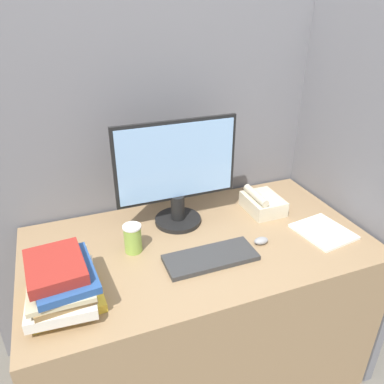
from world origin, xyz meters
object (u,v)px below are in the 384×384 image
(desk_telephone, at_px, (262,203))
(monitor, at_px, (177,174))
(keyboard, at_px, (210,258))
(book_stack, at_px, (61,283))
(mouse, at_px, (261,241))
(coffee_cup, at_px, (133,238))

(desk_telephone, bearing_deg, monitor, 173.19)
(desk_telephone, bearing_deg, keyboard, -145.82)
(keyboard, bearing_deg, book_stack, -177.05)
(mouse, bearing_deg, desk_telephone, 58.89)
(keyboard, bearing_deg, mouse, 5.59)
(monitor, xyz_separation_m, desk_telephone, (0.41, -0.05, -0.20))
(coffee_cup, distance_m, book_stack, 0.34)
(mouse, relative_size, book_stack, 0.20)
(keyboard, xyz_separation_m, mouse, (0.24, 0.02, 0.00))
(keyboard, relative_size, mouse, 5.80)
(mouse, bearing_deg, monitor, 132.90)
(monitor, height_order, desk_telephone, monitor)
(monitor, bearing_deg, mouse, -47.10)
(coffee_cup, bearing_deg, keyboard, -31.92)
(monitor, bearing_deg, book_stack, -146.94)
(mouse, height_order, coffee_cup, coffee_cup)
(keyboard, xyz_separation_m, coffee_cup, (-0.27, 0.17, 0.05))
(coffee_cup, xyz_separation_m, book_stack, (-0.28, -0.19, 0.02))
(book_stack, xyz_separation_m, desk_telephone, (0.94, 0.29, -0.04))
(mouse, xyz_separation_m, coffee_cup, (-0.51, 0.14, 0.05))
(mouse, bearing_deg, keyboard, -174.41)
(monitor, distance_m, mouse, 0.45)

